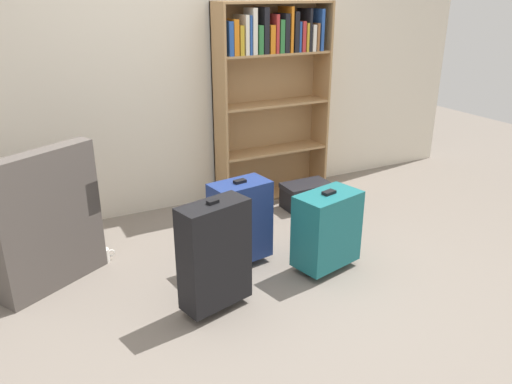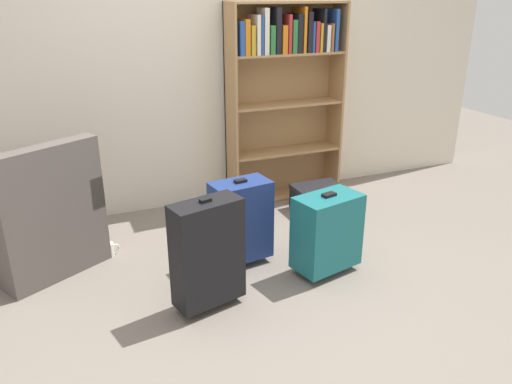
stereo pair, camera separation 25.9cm
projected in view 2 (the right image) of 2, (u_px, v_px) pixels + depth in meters
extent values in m
plane|color=slate|center=(271.00, 297.00, 3.14)|extent=(10.33, 10.33, 0.00)
cube|color=beige|center=(188.00, 53.00, 4.12)|extent=(5.90, 0.10, 2.60)
cube|color=#A87F51|center=(231.00, 110.00, 4.21)|extent=(0.02, 0.28, 1.70)
cube|color=#A87F51|center=(335.00, 101.00, 4.56)|extent=(0.02, 0.28, 1.70)
cube|color=#A87F51|center=(279.00, 102.00, 4.50)|extent=(1.02, 0.02, 1.70)
cube|color=#A87F51|center=(283.00, 194.00, 4.70)|extent=(0.98, 0.26, 0.02)
cube|color=#A87F51|center=(284.00, 151.00, 4.54)|extent=(0.98, 0.26, 0.02)
cube|color=#A87F51|center=(285.00, 104.00, 4.38)|extent=(0.98, 0.26, 0.02)
cube|color=#A87F51|center=(286.00, 54.00, 4.22)|extent=(0.98, 0.26, 0.02)
cube|color=#A87F51|center=(288.00, 2.00, 4.08)|extent=(0.98, 0.26, 0.02)
cube|color=#264C99|center=(239.00, 38.00, 3.97)|extent=(0.04, 0.16, 0.26)
cube|color=orange|center=(243.00, 37.00, 4.02)|extent=(0.04, 0.23, 0.27)
cube|color=gold|center=(248.00, 40.00, 4.05)|extent=(0.03, 0.24, 0.23)
cube|color=silver|center=(254.00, 34.00, 4.05)|extent=(0.03, 0.24, 0.31)
cube|color=#264C99|center=(259.00, 35.00, 4.04)|extent=(0.02, 0.18, 0.30)
cube|color=silver|center=(263.00, 31.00, 4.04)|extent=(0.04, 0.18, 0.36)
cube|color=#2D7238|center=(269.00, 39.00, 4.09)|extent=(0.04, 0.19, 0.22)
cube|color=black|center=(275.00, 31.00, 4.07)|extent=(0.04, 0.17, 0.36)
cube|color=orange|center=(280.00, 39.00, 4.13)|extent=(0.04, 0.21, 0.22)
cube|color=#B22D2D|center=(285.00, 34.00, 4.13)|extent=(0.03, 0.21, 0.31)
cube|color=#2D7238|center=(290.00, 36.00, 4.16)|extent=(0.04, 0.21, 0.26)
cube|color=black|center=(295.00, 33.00, 4.17)|extent=(0.04, 0.22, 0.31)
cube|color=orange|center=(299.00, 29.00, 4.18)|extent=(0.02, 0.23, 0.36)
cube|color=black|center=(307.00, 32.00, 4.17)|extent=(0.04, 0.16, 0.32)
cube|color=#264C99|center=(308.00, 37.00, 4.23)|extent=(0.02, 0.23, 0.24)
cube|color=#B22D2D|center=(312.00, 36.00, 4.23)|extent=(0.03, 0.20, 0.25)
cube|color=gold|center=(317.00, 37.00, 4.23)|extent=(0.02, 0.17, 0.23)
cube|color=black|center=(319.00, 30.00, 4.24)|extent=(0.02, 0.22, 0.34)
cube|color=silver|center=(323.00, 38.00, 4.28)|extent=(0.03, 0.21, 0.22)
cube|color=brown|center=(326.00, 37.00, 4.29)|extent=(0.02, 0.23, 0.23)
cube|color=#264C99|center=(331.00, 30.00, 4.29)|extent=(0.03, 0.23, 0.34)
cube|color=#59514C|center=(35.00, 236.00, 3.47)|extent=(0.95, 0.95, 0.40)
cube|color=gray|center=(30.00, 204.00, 3.38)|extent=(0.72, 0.75, 0.08)
cube|color=#59514C|center=(49.00, 185.00, 3.14)|extent=(0.67, 0.45, 0.50)
cube|color=#59514C|center=(68.00, 182.00, 3.58)|extent=(0.43, 0.66, 0.22)
cylinder|color=white|center=(108.00, 249.00, 3.62)|extent=(0.08, 0.08, 0.10)
torus|color=white|center=(116.00, 247.00, 3.63)|extent=(0.06, 0.01, 0.06)
cube|color=black|center=(316.00, 198.00, 4.38)|extent=(0.40, 0.24, 0.19)
cube|color=black|center=(317.00, 187.00, 4.34)|extent=(0.41, 0.25, 0.04)
cube|color=#19666B|center=(327.00, 231.00, 3.32)|extent=(0.48, 0.34, 0.50)
cube|color=black|center=(329.00, 195.00, 3.22)|extent=(0.10, 0.07, 0.02)
cylinder|color=black|center=(308.00, 274.00, 3.34)|extent=(0.06, 0.06, 0.05)
cylinder|color=black|center=(341.00, 261.00, 3.50)|extent=(0.06, 0.06, 0.05)
cube|color=navy|center=(241.00, 220.00, 3.42)|extent=(0.42, 0.28, 0.55)
cube|color=black|center=(240.00, 181.00, 3.32)|extent=(0.09, 0.06, 0.02)
cylinder|color=black|center=(224.00, 264.00, 3.47)|extent=(0.06, 0.06, 0.05)
cylinder|color=black|center=(258.00, 254.00, 3.60)|extent=(0.06, 0.06, 0.05)
cube|color=black|center=(208.00, 253.00, 2.91)|extent=(0.44, 0.28, 0.64)
cube|color=black|center=(205.00, 200.00, 2.79)|extent=(0.07, 0.05, 0.02)
cylinder|color=black|center=(189.00, 311.00, 2.95)|extent=(0.06, 0.06, 0.05)
cylinder|color=black|center=(229.00, 295.00, 3.11)|extent=(0.06, 0.06, 0.05)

